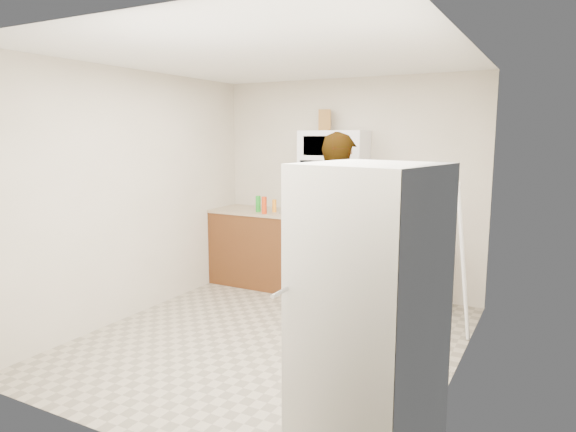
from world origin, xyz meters
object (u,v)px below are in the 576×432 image
Objects in this scene: kettle at (403,210)px; saucepan at (320,205)px; fridge at (368,313)px; gas_range at (328,254)px; microwave at (334,148)px; person at (338,224)px.

kettle reaches higher than saucepan.
fridge reaches higher than saucepan.
gas_range reaches higher than saucepan.
gas_range is at bearing -90.00° from microwave.
person is (0.32, -0.49, 0.46)m from gas_range.
gas_range is 3.06m from fridge.
kettle is at bearing 15.39° from gas_range.
kettle is (0.80, 0.22, 0.54)m from gas_range.
gas_range is 1.22m from microwave.
person is 0.84m from saucepan.
fridge is (1.42, -2.68, 0.36)m from gas_range.
saucepan is at bearing -168.01° from kettle.
person is at bearing -62.59° from microwave.
saucepan is at bearing 166.18° from microwave.
saucepan is (-0.99, -0.05, -0.00)m from kettle.
microwave is 1.05m from kettle.
kettle is 0.99m from saucepan.
gas_range is 1.49× the size of microwave.
gas_range reaches higher than kettle.
kettle is (0.48, 0.71, 0.08)m from person.
fridge is at bearing -60.59° from saucepan.
microwave is 4.44× the size of kettle.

